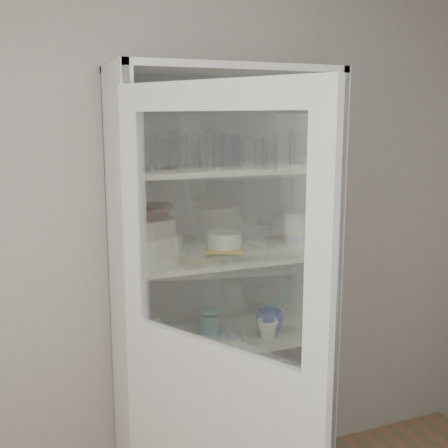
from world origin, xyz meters
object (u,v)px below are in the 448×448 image
object	(u,v)px
goblet_0	(178,146)
white_canister	(148,330)
mug_teal	(273,314)
goblet_2	(213,145)
cupboard_door	(216,403)
goblet_1	(224,147)
measuring_cups	(181,344)
goblet_3	(295,147)
yellow_trivet	(224,248)
plate_stack_back	(161,243)
white_ramekin	(224,240)
tin_box	(233,404)
glass_platter	(224,252)
terracotta_bowl	(149,212)
teal_jar	(210,323)
mug_white	(268,329)
cream_bowl	(149,226)
grey_bowl_stack	(298,228)
mug_blue	(270,321)
cream_dish	(204,411)
pantry_cabinet	(219,314)
plate_stack_front	(150,248)

from	to	relation	value
goblet_0	white_canister	world-z (taller)	goblet_0
mug_teal	goblet_2	bearing A→B (deg)	168.15
cupboard_door	goblet_1	xyz separation A→B (m)	(0.32, 0.70, 0.87)
goblet_2	measuring_cups	bearing A→B (deg)	-142.19
goblet_3	yellow_trivet	bearing A→B (deg)	-166.21
plate_stack_back	white_ramekin	size ratio (longest dim) A/B	1.25
goblet_0	tin_box	distance (m)	1.28
glass_platter	goblet_2	bearing A→B (deg)	95.18
terracotta_bowl	teal_jar	world-z (taller)	terracotta_bowl
goblet_3	terracotta_bowl	size ratio (longest dim) A/B	0.69
yellow_trivet	mug_white	xyz separation A→B (m)	(0.18, -0.10, -0.38)
cream_bowl	mug_teal	size ratio (longest dim) A/B	2.36
grey_bowl_stack	tin_box	xyz separation A→B (m)	(-0.37, -0.05, -0.85)
goblet_2	glass_platter	distance (m)	0.50
glass_platter	mug_blue	bearing A→B (deg)	-7.20
mug_blue	terracotta_bowl	bearing A→B (deg)	-169.09
measuring_cups	grey_bowl_stack	bearing A→B (deg)	9.80
mug_blue	mug_teal	world-z (taller)	mug_blue
cupboard_door	tin_box	world-z (taller)	cupboard_door
goblet_3	mug_blue	size ratio (longest dim) A/B	1.16
cream_bowl	mug_teal	xyz separation A→B (m)	(0.65, 0.09, -0.52)
cream_bowl	glass_platter	bearing A→B (deg)	4.23
cupboard_door	cream_dish	size ratio (longest dim) A/B	7.92
goblet_2	white_canister	distance (m)	0.90
yellow_trivet	cream_dish	xyz separation A→B (m)	(-0.11, -0.01, -0.79)
yellow_trivet	glass_platter	bearing A→B (deg)	0.00
cupboard_door	goblet_3	size ratio (longest dim) A/B	13.13
teal_jar	cream_dish	distance (m)	0.43
white_ramekin	teal_jar	xyz separation A→B (m)	(-0.05, 0.05, -0.41)
cupboard_door	tin_box	distance (m)	0.79
goblet_3	yellow_trivet	world-z (taller)	goblet_3
measuring_cups	tin_box	distance (m)	0.48
white_canister	plate_stack_back	bearing A→B (deg)	46.17
glass_platter	white_ramekin	distance (m)	0.06
cream_bowl	terracotta_bowl	distance (m)	0.06
goblet_0	tin_box	xyz separation A→B (m)	(0.22, -0.12, -1.26)
mug_teal	tin_box	bearing A→B (deg)	-169.69
goblet_1	plate_stack_back	distance (m)	0.53
goblet_3	mug_blue	bearing A→B (deg)	-145.60
pantry_cabinet	plate_stack_back	distance (m)	0.45
mug_teal	mug_white	size ratio (longest dim) A/B	1.00
goblet_3	yellow_trivet	distance (m)	0.62
goblet_3	mug_teal	xyz separation A→B (m)	(-0.12, -0.04, -0.83)
glass_platter	teal_jar	bearing A→B (deg)	139.35
plate_stack_front	cupboard_door	bearing A→B (deg)	-81.72
white_canister	pantry_cabinet	bearing A→B (deg)	6.67
pantry_cabinet	mug_teal	bearing A→B (deg)	-3.81
goblet_2	mug_white	world-z (taller)	goblet_2
yellow_trivet	teal_jar	size ratio (longest dim) A/B	1.50
glass_platter	white_canister	world-z (taller)	glass_platter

